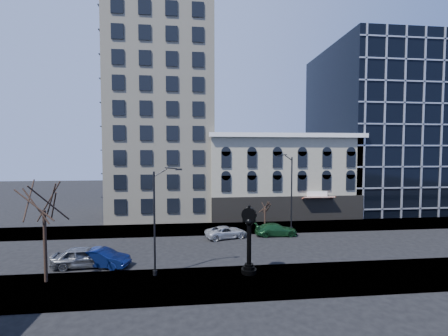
{
  "coord_description": "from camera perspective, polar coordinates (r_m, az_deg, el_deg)",
  "views": [
    {
      "loc": [
        -1.56,
        -29.71,
        9.71
      ],
      "look_at": [
        2.0,
        4.0,
        8.0
      ],
      "focal_mm": 24.0,
      "sensor_mm": 36.0,
      "label": 1
    }
  ],
  "objects": [
    {
      "name": "street_clock",
      "position": [
        24.57,
        4.79,
        -13.93
      ],
      "size": [
        1.25,
        1.25,
        5.49
      ],
      "rotation": [
        0.0,
        0.0,
        -0.41
      ],
      "color": "black",
      "rests_on": "sidewalk_near"
    },
    {
      "name": "bare_tree_near",
      "position": [
        25.74,
        -31.14,
        -4.36
      ],
      "size": [
        5.03,
        5.03,
        8.64
      ],
      "color": "#312118",
      "rests_on": "sidewalk_near"
    },
    {
      "name": "car_far_a",
      "position": [
        34.95,
        0.42,
        -12.11
      ],
      "size": [
        5.22,
        3.41,
        1.33
      ],
      "primitive_type": "imported",
      "rotation": [
        0.0,
        0.0,
        1.84
      ],
      "color": "#A5A8AD",
      "rests_on": "ground"
    },
    {
      "name": "ground",
      "position": [
        31.3,
        -2.98,
        -15.19
      ],
      "size": [
        160.0,
        160.0,
        0.0
      ],
      "primitive_type": "plane",
      "color": "black",
      "rests_on": "ground"
    },
    {
      "name": "car_far_b",
      "position": [
        36.38,
        9.87,
        -11.48
      ],
      "size": [
        4.97,
        2.15,
        1.42
      ],
      "primitive_type": "imported",
      "rotation": [
        0.0,
        0.0,
        1.54
      ],
      "color": "#143F1E",
      "rests_on": "ground"
    },
    {
      "name": "car_near_b",
      "position": [
        28.59,
        -22.18,
        -15.58
      ],
      "size": [
        4.87,
        2.77,
        1.52
      ],
      "primitive_type": "imported",
      "rotation": [
        0.0,
        0.0,
        1.3
      ],
      "color": "#0C194C",
      "rests_on": "ground"
    },
    {
      "name": "cream_tower",
      "position": [
        49.74,
        -11.51,
        13.97
      ],
      "size": [
        15.9,
        15.4,
        42.5
      ],
      "color": "beige",
      "rests_on": "ground"
    },
    {
      "name": "car_near_a",
      "position": [
        29.16,
        -25.1,
        -15.07
      ],
      "size": [
        5.15,
        2.33,
        1.71
      ],
      "primitive_type": "imported",
      "rotation": [
        0.0,
        0.0,
        1.63
      ],
      "color": "#595B60",
      "rests_on": "ground"
    },
    {
      "name": "street_lamp_far",
      "position": [
        37.38,
        11.94,
        -0.76
      ],
      "size": [
        2.4,
        1.06,
        9.61
      ],
      "rotation": [
        0.0,
        0.0,
        3.48
      ],
      "color": "black",
      "rests_on": "sidewalk_far"
    },
    {
      "name": "street_lamp_near",
      "position": [
        23.85,
        -11.65,
        -4.58
      ],
      "size": [
        2.23,
        0.51,
        8.63
      ],
      "rotation": [
        0.0,
        0.0,
        0.11
      ],
      "color": "black",
      "rests_on": "sidewalk_near"
    },
    {
      "name": "glass_office",
      "position": [
        60.88,
        27.65,
        6.6
      ],
      "size": [
        20.0,
        20.15,
        28.0
      ],
      "color": "black",
      "rests_on": "ground"
    },
    {
      "name": "bare_tree_far",
      "position": [
        38.57,
        7.83,
        -6.81
      ],
      "size": [
        2.41,
        2.41,
        4.14
      ],
      "color": "#312118",
      "rests_on": "sidewalk_far"
    },
    {
      "name": "sidewalk_far",
      "position": [
        38.96,
        -3.62,
        -11.46
      ],
      "size": [
        160.0,
        6.0,
        0.12
      ],
      "primitive_type": "cube",
      "color": "gray",
      "rests_on": "ground"
    },
    {
      "name": "sidewalk_near",
      "position": [
        23.81,
        -1.88,
        -21.02
      ],
      "size": [
        160.0,
        6.0,
        0.12
      ],
      "primitive_type": "cube",
      "color": "gray",
      "rests_on": "ground"
    },
    {
      "name": "victorian_row",
      "position": [
        47.72,
        10.51,
        -1.62
      ],
      "size": [
        22.6,
        11.19,
        12.5
      ],
      "color": "#9B9680",
      "rests_on": "ground"
    }
  ]
}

